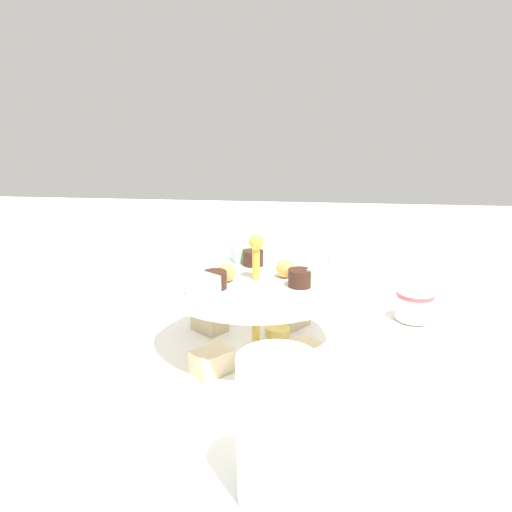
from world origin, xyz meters
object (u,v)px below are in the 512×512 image
(butter_knife_left, at_px, (14,380))
(butter_knife_right, at_px, (505,403))
(water_glass_short_left, at_px, (342,276))
(teacup_with_saucer, at_px, (414,308))
(water_glass_tall_right, at_px, (277,430))
(water_glass_mid_back, at_px, (209,270))
(tiered_serving_stand, at_px, (256,321))

(butter_knife_left, relative_size, butter_knife_right, 1.00)
(water_glass_short_left, xyz_separation_m, teacup_with_saucer, (-0.09, -0.11, -0.02))
(water_glass_tall_right, height_order, butter_knife_right, water_glass_tall_right)
(butter_knife_right, relative_size, water_glass_mid_back, 1.67)
(water_glass_mid_back, bearing_deg, water_glass_short_left, -85.85)
(water_glass_tall_right, relative_size, butter_knife_left, 0.77)
(tiered_serving_stand, distance_m, teacup_with_saucer, 0.27)
(tiered_serving_stand, relative_size, butter_knife_left, 1.76)
(tiered_serving_stand, height_order, water_glass_short_left, tiered_serving_stand)
(water_glass_tall_right, bearing_deg, tiered_serving_stand, 10.04)
(tiered_serving_stand, relative_size, water_glass_mid_back, 2.94)
(teacup_with_saucer, xyz_separation_m, water_glass_mid_back, (0.07, 0.34, 0.03))
(butter_knife_left, xyz_separation_m, butter_knife_right, (0.02, -0.58, 0.00))
(water_glass_tall_right, height_order, water_glass_short_left, water_glass_tall_right)
(tiered_serving_stand, bearing_deg, butter_knife_right, -106.94)
(butter_knife_left, bearing_deg, water_glass_tall_right, 48.59)
(water_glass_short_left, distance_m, water_glass_mid_back, 0.24)
(teacup_with_saucer, bearing_deg, tiered_serving_stand, 118.93)
(teacup_with_saucer, bearing_deg, butter_knife_left, 114.14)
(butter_knife_right, bearing_deg, water_glass_short_left, 46.17)
(water_glass_tall_right, distance_m, water_glass_mid_back, 0.48)
(water_glass_short_left, bearing_deg, teacup_with_saucer, -130.49)
(teacup_with_saucer, height_order, butter_knife_left, teacup_with_saucer)
(butter_knife_right, bearing_deg, teacup_with_saucer, 32.94)
(water_glass_short_left, bearing_deg, butter_knife_left, 128.10)
(tiered_serving_stand, relative_size, teacup_with_saucer, 3.33)
(tiered_serving_stand, xyz_separation_m, water_glass_short_left, (0.22, -0.13, -0.01))
(water_glass_tall_right, relative_size, teacup_with_saucer, 1.46)
(teacup_with_saucer, bearing_deg, water_glass_short_left, 49.51)
(butter_knife_left, distance_m, water_glass_mid_back, 0.36)
(tiered_serving_stand, height_order, water_glass_mid_back, tiered_serving_stand)
(tiered_serving_stand, xyz_separation_m, butter_knife_right, (-0.09, -0.29, -0.05))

